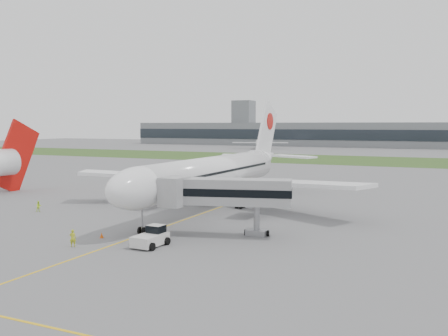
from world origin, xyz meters
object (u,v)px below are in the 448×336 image
at_px(jet_bridge, 223,192).
at_px(ground_crew_near, 73,238).
at_px(airliner, 216,172).
at_px(pushback_tug, 152,237).

relative_size(jet_bridge, ground_crew_near, 7.77).
relative_size(airliner, jet_bridge, 3.73).
height_order(pushback_tug, jet_bridge, jet_bridge).
bearing_deg(jet_bridge, airliner, 102.96).
xyz_separation_m(airliner, jet_bridge, (8.85, -16.47, -0.59)).
xyz_separation_m(jet_bridge, ground_crew_near, (-12.19, -11.37, -4.14)).
xyz_separation_m(airliner, pushback_tug, (4.01, -24.01, -4.69)).
relative_size(pushback_tug, jet_bridge, 0.29).
bearing_deg(jet_bridge, ground_crew_near, -152.27).
bearing_deg(pushback_tug, airliner, 101.86).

